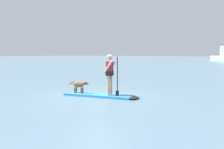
% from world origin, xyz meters
% --- Properties ---
extents(ground_plane, '(400.00, 400.00, 0.00)m').
position_xyz_m(ground_plane, '(0.00, 0.00, 0.00)').
color(ground_plane, slate).
extents(paddleboard, '(3.45, 1.52, 0.10)m').
position_xyz_m(paddleboard, '(0.22, 0.05, 0.05)').
color(paddleboard, '#338CD8').
rests_on(paddleboard, ground_plane).
extents(person_paddler, '(0.66, 0.56, 1.73)m').
position_xyz_m(person_paddler, '(0.54, 0.13, 1.10)').
color(person_paddler, tan).
rests_on(person_paddler, paddleboard).
extents(dog, '(1.00, 0.36, 0.55)m').
position_xyz_m(dog, '(-0.91, -0.22, 0.47)').
color(dog, brown).
rests_on(dog, paddleboard).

